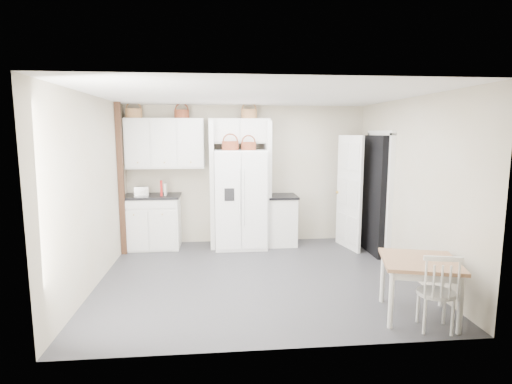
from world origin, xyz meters
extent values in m
plane|color=#36353D|center=(0.00, 0.00, 0.00)|extent=(4.50, 4.50, 0.00)
plane|color=white|center=(0.00, 0.00, 2.60)|extent=(4.50, 4.50, 0.00)
plane|color=tan|center=(0.00, 2.00, 1.30)|extent=(4.50, 0.00, 4.50)
plane|color=tan|center=(-2.25, 0.00, 1.30)|extent=(0.00, 4.00, 4.00)
plane|color=tan|center=(2.25, 0.00, 1.30)|extent=(0.00, 4.00, 4.00)
cube|color=white|center=(-0.15, 1.61, 0.89)|extent=(0.92, 0.74, 1.79)
cube|color=silver|center=(-1.77, 1.70, 0.47)|extent=(1.01, 0.64, 0.94)
cube|color=silver|center=(0.63, 1.70, 0.45)|extent=(0.51, 0.61, 0.90)
cube|color=#936340|center=(1.70, -1.45, 0.34)|extent=(1.00, 1.00, 0.68)
cube|color=silver|center=(1.74, -1.75, 0.40)|extent=(0.47, 0.44, 0.81)
cube|color=black|center=(-1.77, 1.70, 0.96)|extent=(1.05, 0.68, 0.04)
cube|color=black|center=(0.63, 1.70, 0.92)|extent=(0.55, 0.65, 0.04)
cube|color=silver|center=(-1.92, 1.60, 1.06)|extent=(0.26, 0.18, 0.17)
cube|color=#A21515|center=(-1.57, 1.62, 1.11)|extent=(0.06, 0.18, 0.27)
cube|color=beige|center=(-1.49, 1.62, 1.09)|extent=(0.04, 0.14, 0.22)
cylinder|color=#9D5E3E|center=(-2.03, 1.83, 2.43)|extent=(0.29, 0.29, 0.17)
cylinder|color=maroon|center=(-1.19, 1.83, 2.43)|extent=(0.27, 0.27, 0.15)
cylinder|color=#9D5E3E|center=(0.03, 1.83, 2.43)|extent=(0.29, 0.29, 0.17)
cylinder|color=maroon|center=(-0.33, 1.51, 1.87)|extent=(0.29, 0.29, 0.16)
cylinder|color=maroon|center=(-0.01, 1.51, 1.86)|extent=(0.27, 0.27, 0.14)
cube|color=silver|center=(-1.50, 1.83, 1.90)|extent=(1.40, 0.34, 0.90)
cube|color=silver|center=(-0.15, 1.83, 2.12)|extent=(1.12, 0.34, 0.45)
cube|color=silver|center=(-0.66, 1.70, 1.15)|extent=(0.08, 0.60, 2.30)
cube|color=silver|center=(0.36, 1.70, 1.15)|extent=(0.08, 0.60, 2.30)
cube|color=black|center=(-2.20, 1.35, 1.30)|extent=(0.09, 0.09, 2.60)
cube|color=black|center=(2.16, 1.00, 1.02)|extent=(0.18, 0.85, 2.05)
cube|color=white|center=(1.80, 1.33, 1.02)|extent=(0.21, 0.79, 2.05)
camera|label=1|loc=(-0.56, -5.58, 2.09)|focal=28.00mm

